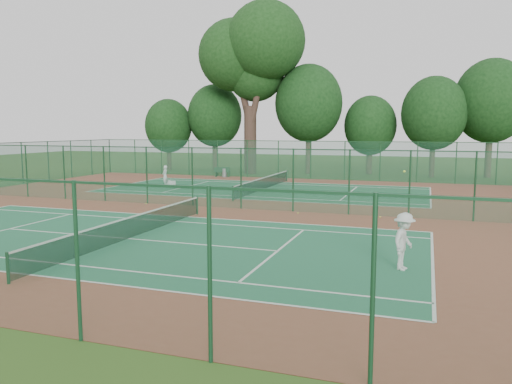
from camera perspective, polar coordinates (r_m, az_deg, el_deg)
ground at (r=29.29m, az=-4.53°, el=-1.76°), size 120.00×120.00×0.00m
red_pad at (r=29.29m, az=-4.53°, el=-1.75°), size 40.00×36.00×0.01m
court_near at (r=21.48m, az=-14.18°, el=-5.22°), size 23.77×10.97×0.01m
court_far at (r=37.63m, az=0.93°, el=0.29°), size 23.77×10.97×0.01m
fence_north at (r=46.08m, az=4.41°, el=3.72°), size 40.00×0.09×3.50m
fence_divider at (r=29.07m, az=-4.57°, el=1.67°), size 40.00×0.09×3.50m
tennis_net_near at (r=21.37m, az=-14.22°, el=-3.83°), size 0.10×12.90×0.97m
tennis_net_far at (r=37.57m, az=0.93°, el=1.09°), size 0.10×12.90×0.97m
player_near at (r=16.85m, az=16.55°, el=-5.43°), size 1.00×1.35×1.87m
player_far at (r=40.43m, az=-10.36°, el=1.84°), size 0.45×0.64×1.66m
trash_bin at (r=47.58m, az=-3.63°, el=2.22°), size 0.50×0.50×0.82m
bench at (r=47.61m, az=-3.89°, el=2.31°), size 1.58×0.70×0.94m
kit_bag at (r=41.33m, az=-9.80°, el=1.04°), size 0.96×0.52×0.34m
stray_ball_a at (r=27.07m, az=4.82°, el=-2.40°), size 0.07×0.07×0.07m
stray_ball_b at (r=26.55m, az=13.99°, el=-2.78°), size 0.08×0.08×0.08m
stray_ball_c at (r=31.10m, az=-12.47°, el=-1.30°), size 0.07×0.07×0.07m
big_tree at (r=51.92m, az=-0.47°, el=15.55°), size 11.11×8.13×17.06m
evergreen_row at (r=52.16m, az=6.66°, el=2.16°), size 39.00×5.00×12.00m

